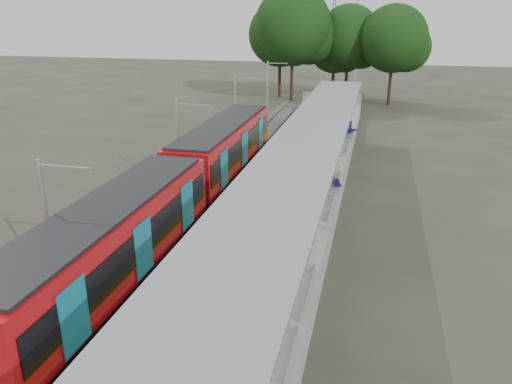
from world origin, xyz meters
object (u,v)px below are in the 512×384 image
train (181,184)px  bench_mid (334,181)px  info_pillar_far (287,182)px  litter_bin (322,193)px  bench_far (348,130)px

train → bench_mid: train is taller
info_pillar_far → litter_bin: (1.83, -0.09, -0.37)m
train → bench_mid: 8.18m
bench_mid → info_pillar_far: info_pillar_far is taller
bench_mid → litter_bin: (-0.43, -1.89, -0.04)m
bench_far → litter_bin: 13.97m
train → litter_bin: bearing=17.3°
litter_bin → bench_mid: bearing=77.3°
train → bench_far: 17.56m
train → bench_far: size_ratio=16.03×
bench_mid → litter_bin: size_ratio=1.58×
info_pillar_far → bench_mid: bearing=59.6°
bench_mid → info_pillar_far: 2.91m
info_pillar_far → bench_far: bearing=101.8°
bench_mid → litter_bin: bearing=-116.0°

